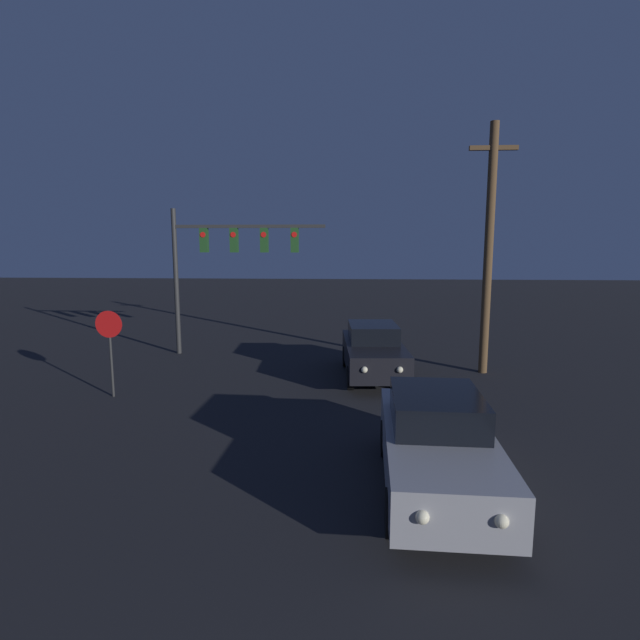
# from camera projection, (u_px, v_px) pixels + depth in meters

# --- Properties ---
(car_near) EXTENTS (1.93, 4.70, 1.68)m
(car_near) POSITION_uv_depth(u_px,v_px,m) (437.00, 443.00, 8.47)
(car_near) COLOR #99999E
(car_near) RESTS_ON ground_plane
(car_far) EXTENTS (2.02, 4.73, 1.68)m
(car_far) POSITION_uv_depth(u_px,v_px,m) (373.00, 350.00, 15.84)
(car_far) COLOR black
(car_far) RESTS_ON ground_plane
(traffic_signal_mast) EXTENTS (5.77, 0.30, 5.51)m
(traffic_signal_mast) POSITION_uv_depth(u_px,v_px,m) (225.00, 252.00, 18.67)
(traffic_signal_mast) COLOR #2D2D2D
(traffic_signal_mast) RESTS_ON ground_plane
(stop_sign) EXTENTS (0.74, 0.07, 2.41)m
(stop_sign) POSITION_uv_depth(u_px,v_px,m) (110.00, 337.00, 13.61)
(stop_sign) COLOR #2D2D2D
(stop_sign) RESTS_ON ground_plane
(utility_pole) EXTENTS (1.48, 0.28, 7.94)m
(utility_pole) POSITION_uv_depth(u_px,v_px,m) (489.00, 247.00, 15.87)
(utility_pole) COLOR brown
(utility_pole) RESTS_ON ground_plane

